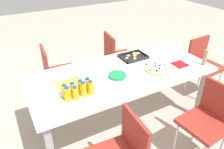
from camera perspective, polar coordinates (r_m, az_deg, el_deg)
ground_plane at (r=2.85m, az=2.13°, el=-12.27°), size 12.00×12.00×0.00m
party_table at (r=2.44m, az=2.42°, el=-0.63°), size 2.03×0.90×0.74m
chair_far_right at (r=3.35m, az=1.18°, el=5.21°), size 0.44×0.44×0.83m
chair_far_left at (r=3.00m, az=-14.44°, el=1.04°), size 0.43×0.43×0.83m
chair_near_right at (r=2.35m, az=23.95°, el=-10.17°), size 0.44×0.44×0.83m
chair_end at (r=3.39m, az=22.48°, el=3.10°), size 0.42×0.42×0.83m
juice_bottle_0 at (r=1.97m, az=-11.49°, el=-5.01°), size 0.06×0.06×0.15m
juice_bottle_1 at (r=1.99m, az=-9.50°, el=-4.75°), size 0.06×0.06×0.13m
juice_bottle_2 at (r=2.01m, az=-7.48°, el=-3.85°), size 0.06×0.06×0.15m
juice_bottle_3 at (r=2.03m, az=-5.57°, el=-3.42°), size 0.05×0.05×0.15m
juice_bottle_4 at (r=2.03m, az=-12.23°, el=-4.21°), size 0.06×0.06×0.14m
juice_bottle_5 at (r=2.05m, az=-10.17°, el=-3.71°), size 0.06×0.06×0.13m
juice_bottle_6 at (r=2.07m, az=-8.18°, el=-3.09°), size 0.05×0.05×0.14m
juice_bottle_7 at (r=2.09m, az=-6.35°, el=-2.55°), size 0.06×0.06×0.13m
fruit_pizza at (r=2.51m, az=11.84°, el=1.63°), size 0.31×0.31×0.04m
snack_tray at (r=2.73m, az=5.58°, el=4.68°), size 0.32×0.24×0.04m
plate_stack at (r=2.31m, az=1.35°, el=-0.28°), size 0.19×0.19×0.03m
napkin_stack at (r=2.67m, az=17.22°, el=2.56°), size 0.15×0.15×0.01m
cardboard_tube at (r=2.72m, az=23.02°, el=4.10°), size 0.04×0.04×0.19m
paper_folder at (r=2.23m, az=-10.81°, el=-2.52°), size 0.29×0.24×0.01m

